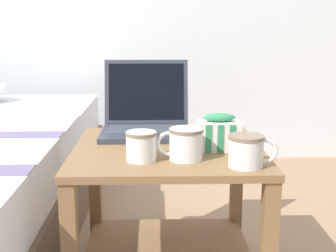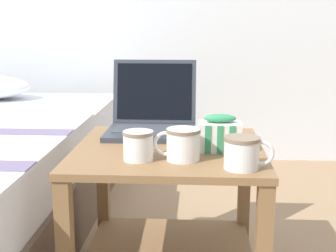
% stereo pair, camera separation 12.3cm
% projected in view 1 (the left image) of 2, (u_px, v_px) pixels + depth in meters
% --- Properties ---
extents(bedside_table, '(0.61, 0.59, 0.50)m').
position_uv_depth(bedside_table, '(168.00, 199.00, 1.55)').
color(bedside_table, olive).
rests_on(bedside_table, ground_plane).
extents(laptop, '(0.32, 0.31, 0.26)m').
position_uv_depth(laptop, '(146.00, 119.00, 1.71)').
color(laptop, '#333842').
rests_on(laptop, bedside_table).
extents(mug_front_left, '(0.09, 0.13, 0.09)m').
position_uv_depth(mug_front_left, '(141.00, 144.00, 1.36)').
color(mug_front_left, white).
rests_on(mug_front_left, bedside_table).
extents(mug_front_right, '(0.14, 0.10, 0.09)m').
position_uv_depth(mug_front_right, '(247.00, 149.00, 1.30)').
color(mug_front_right, white).
rests_on(mug_front_right, bedside_table).
extents(mug_mid_center, '(0.14, 0.10, 0.09)m').
position_uv_depth(mug_mid_center, '(185.00, 142.00, 1.36)').
color(mug_mid_center, white).
rests_on(mug_mid_center, bedside_table).
extents(snack_bag, '(0.13, 0.08, 0.12)m').
position_uv_depth(snack_bag, '(219.00, 134.00, 1.47)').
color(snack_bag, white).
rests_on(snack_bag, bedside_table).
extents(cell_phone, '(0.12, 0.16, 0.01)m').
position_uv_depth(cell_phone, '(218.00, 134.00, 1.67)').
color(cell_phone, '#B7BABC').
rests_on(cell_phone, bedside_table).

